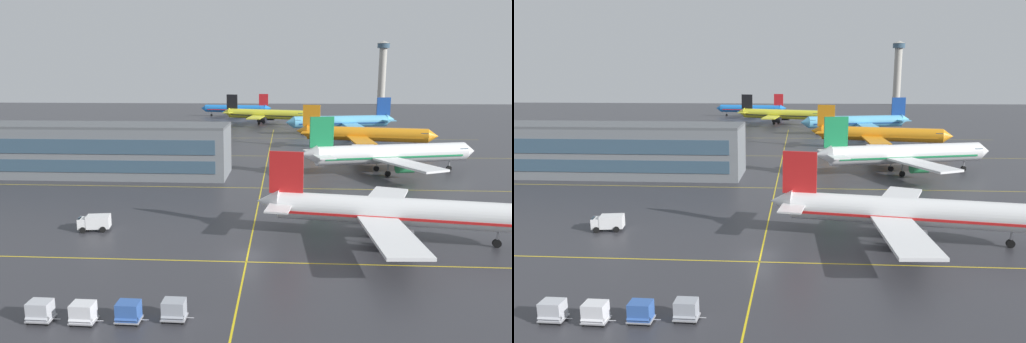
% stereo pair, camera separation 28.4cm
% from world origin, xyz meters
% --- Properties ---
extents(ground_plane, '(600.00, 600.00, 0.00)m').
position_xyz_m(ground_plane, '(0.00, 0.00, 0.00)').
color(ground_plane, '#333338').
extents(airliner_front_gate, '(35.16, 30.01, 10.94)m').
position_xyz_m(airliner_front_gate, '(17.67, 6.31, 3.74)').
color(airliner_front_gate, white).
rests_on(airliner_front_gate, ground).
extents(airliner_second_row, '(39.32, 33.46, 12.36)m').
position_xyz_m(airliner_second_row, '(26.41, 48.07, 4.22)').
color(airliner_second_row, white).
rests_on(airliner_second_row, ground).
extents(airliner_third_row, '(39.24, 33.38, 12.24)m').
position_xyz_m(airliner_third_row, '(26.66, 82.32, 4.18)').
color(airliner_third_row, orange).
rests_on(airliner_third_row, ground).
extents(airliner_far_left_stand, '(40.58, 34.54, 12.76)m').
position_xyz_m(airliner_far_left_stand, '(24.66, 117.60, 4.36)').
color(airliner_far_left_stand, '#5BB7E5').
rests_on(airliner_far_left_stand, ground).
extents(airliner_far_right_stand, '(38.98, 33.30, 12.39)m').
position_xyz_m(airliner_far_right_stand, '(-4.35, 149.76, 4.23)').
color(airliner_far_right_stand, yellow).
rests_on(airliner_far_right_stand, ground).
extents(airliner_distant_taxiway, '(36.83, 31.50, 11.45)m').
position_xyz_m(airliner_distant_taxiway, '(-20.33, 187.16, 3.91)').
color(airliner_distant_taxiway, blue).
rests_on(airliner_distant_taxiway, ground).
extents(taxiway_markings, '(134.37, 155.54, 0.01)m').
position_xyz_m(taxiway_markings, '(0.00, 51.02, 0.00)').
color(taxiway_markings, yellow).
rests_on(taxiway_markings, ground).
extents(service_truck_red_van, '(4.36, 2.70, 2.10)m').
position_xyz_m(service_truck_red_van, '(-21.32, 7.67, 1.18)').
color(service_truck_red_van, white).
rests_on(service_truck_red_van, ground).
extents(baggage_cart_row_leftmost, '(2.76, 1.71, 1.86)m').
position_xyz_m(baggage_cart_row_leftmost, '(-16.37, -16.06, 1.00)').
color(baggage_cart_row_leftmost, '#99999E').
rests_on(baggage_cart_row_leftmost, ground).
extents(baggage_cart_row_second, '(2.76, 1.71, 1.86)m').
position_xyz_m(baggage_cart_row_second, '(-12.62, -16.15, 1.00)').
color(baggage_cart_row_second, '#99999E').
rests_on(baggage_cart_row_second, ground).
extents(baggage_cart_row_middle, '(2.76, 1.71, 1.86)m').
position_xyz_m(baggage_cart_row_middle, '(-8.86, -15.76, 1.00)').
color(baggage_cart_row_middle, '#99999E').
rests_on(baggage_cart_row_middle, ground).
extents(baggage_cart_row_fourth, '(2.76, 1.71, 1.86)m').
position_xyz_m(baggage_cart_row_fourth, '(-5.10, -15.18, 1.00)').
color(baggage_cart_row_fourth, '#99999E').
rests_on(baggage_cart_row_fourth, ground).
extents(terminal_building, '(82.62, 13.14, 10.71)m').
position_xyz_m(terminal_building, '(-48.77, 43.26, 5.35)').
color(terminal_building, slate).
rests_on(terminal_building, ground).
extents(control_tower, '(8.82, 8.82, 44.10)m').
position_xyz_m(control_tower, '(72.40, 290.01, 25.23)').
color(control_tower, '#ADA89E').
rests_on(control_tower, ground).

